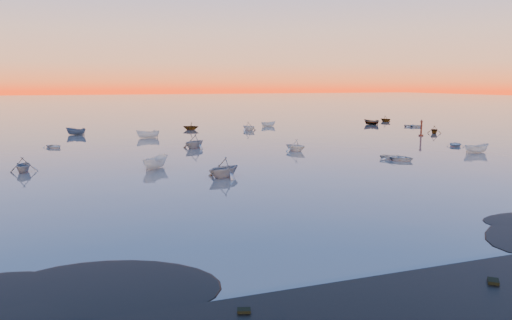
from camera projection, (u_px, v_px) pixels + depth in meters
name	position (u px, v px, depth m)	size (l,w,h in m)	color
ground	(147.00, 123.00, 121.60)	(600.00, 600.00, 0.00)	#625952
mud_lobes	(410.00, 255.00, 28.05)	(140.00, 6.00, 0.07)	black
moored_fleet	(191.00, 145.00, 78.06)	(124.00, 58.00, 1.20)	silver
boat_near_center	(156.00, 169.00, 56.38)	(4.17, 1.76, 1.44)	silver
boat_near_right	(295.00, 151.00, 70.99)	(3.68, 1.66, 1.29)	silver
channel_marker	(421.00, 129.00, 91.01)	(0.88, 0.88, 3.11)	#43180E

